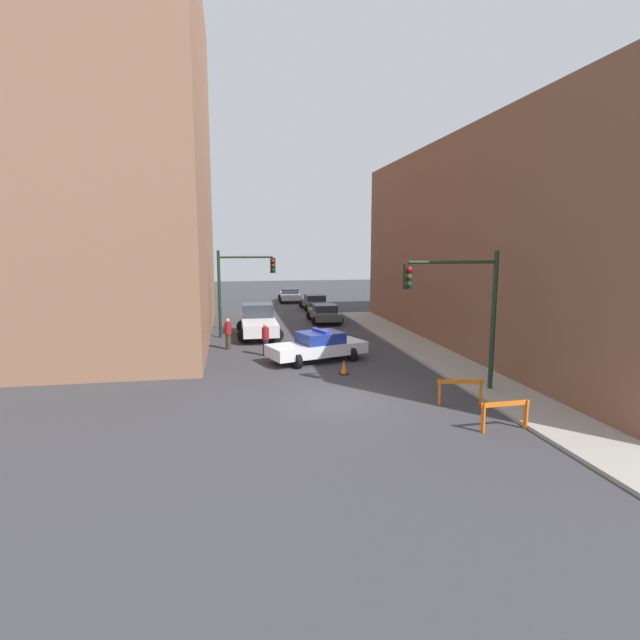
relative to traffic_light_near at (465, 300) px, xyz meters
name	(u,v)px	position (x,y,z in m)	size (l,w,h in m)	color
ground_plane	(340,401)	(-4.73, -0.13, -3.53)	(120.00, 120.00, 0.00)	#38383D
sidewalk_right	(499,390)	(1.47, -0.13, -3.47)	(2.40, 44.00, 0.12)	#9E998E
building_corner_left	(77,156)	(-16.73, 13.87, 6.90)	(14.00, 20.00, 20.85)	#93664C
building_right	(548,244)	(8.67, 7.87, 2.02)	(12.00, 28.00, 11.10)	brown
traffic_light_near	(465,300)	(0.00, 0.00, 0.00)	(3.64, 0.35, 5.20)	black
traffic_light_far	(238,281)	(-8.03, 13.14, -0.13)	(3.44, 0.35, 5.20)	black
police_car	(318,346)	(-4.43, 6.10, -2.81)	(5.04, 3.24, 1.52)	white
white_truck	(258,322)	(-6.85, 13.14, -2.62)	(2.65, 5.41, 1.90)	silver
parked_car_near	(324,313)	(-1.87, 17.83, -2.86)	(2.32, 4.33, 1.31)	#474C51
parked_car_mid	(314,302)	(-1.40, 24.82, -2.86)	(2.34, 4.34, 1.31)	#474C51
parked_car_far	(290,295)	(-2.75, 31.21, -2.86)	(2.47, 4.41, 1.31)	silver
pedestrian_crossing	(266,339)	(-6.82, 7.66, -2.67)	(0.36, 0.36, 1.66)	black
pedestrian_corner	(228,333)	(-8.67, 9.61, -2.67)	(0.51, 0.51, 1.66)	#382D23
barrier_front	(505,411)	(-0.48, -3.84, -2.91)	(1.60, 0.23, 0.90)	orange
barrier_mid	(460,388)	(-0.70, -1.32, -2.91)	(1.58, 0.44, 0.90)	orange
traffic_cone	(344,367)	(-3.76, 3.45, -3.21)	(0.36, 0.36, 0.66)	black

